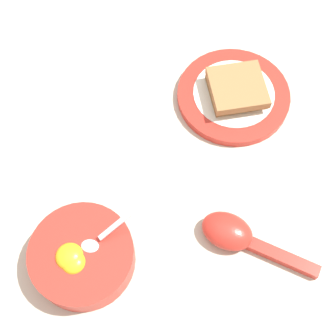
{
  "coord_description": "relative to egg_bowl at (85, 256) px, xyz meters",
  "views": [
    {
      "loc": [
        0.0,
        0.36,
        0.66
      ],
      "look_at": [
        0.06,
        0.06,
        0.02
      ],
      "focal_mm": 50.0,
      "sensor_mm": 36.0,
      "label": 1
    }
  ],
  "objects": [
    {
      "name": "soup_spoon",
      "position": [
        -0.21,
        -0.07,
        -0.01
      ],
      "size": [
        0.18,
        0.08,
        0.03
      ],
      "color": "red",
      "rests_on": "ground_plane"
    },
    {
      "name": "egg_bowl",
      "position": [
        0.0,
        0.0,
        0.0
      ],
      "size": [
        0.14,
        0.14,
        0.07
      ],
      "color": "red",
      "rests_on": "ground_plane"
    },
    {
      "name": "ground_plane",
      "position": [
        -0.15,
        -0.21,
        -0.02
      ],
      "size": [
        3.0,
        3.0,
        0.0
      ],
      "primitive_type": "plane",
      "color": "beige"
    },
    {
      "name": "toast_sandwich",
      "position": [
        -0.18,
        -0.31,
        0.01
      ],
      "size": [
        0.11,
        0.11,
        0.03
      ],
      "color": "brown",
      "rests_on": "toast_plate"
    },
    {
      "name": "toast_plate",
      "position": [
        -0.18,
        -0.31,
        -0.02
      ],
      "size": [
        0.19,
        0.19,
        0.02
      ],
      "color": "red",
      "rests_on": "ground_plane"
    }
  ]
}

